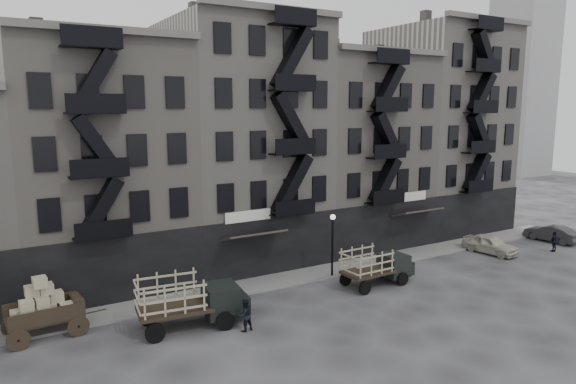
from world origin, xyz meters
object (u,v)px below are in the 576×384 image
wagon (41,302)px  stake_truck_east (377,263)px  car_far (551,233)px  policeman (554,242)px  car_east (490,244)px  stake_truck_west (190,297)px  pedestrian_mid (245,315)px

wagon → stake_truck_east: wagon is taller
car_far → policeman: size_ratio=2.64×
stake_truck_east → car_east: 12.29m
car_far → policeman: (-2.70, -1.96, 0.10)m
stake_truck_west → car_far: 31.99m
stake_truck_east → policeman: 16.96m
stake_truck_west → wagon: bearing=165.2°
stake_truck_west → car_east: (24.59, 1.06, -0.89)m
stake_truck_west → pedestrian_mid: (2.22, -1.83, -0.76)m
car_east → policeman: size_ratio=2.61×
stake_truck_west → car_east: 24.63m
policeman → pedestrian_mid: bearing=6.3°
pedestrian_mid → car_far: bearing=177.3°
stake_truck_east → policeman: stake_truck_east is taller
wagon → pedestrian_mid: (8.84, -4.46, -0.95)m
wagon → car_far: size_ratio=0.91×
stake_truck_east → stake_truck_west: bearing=178.8°
stake_truck_west → car_east: size_ratio=1.39×
stake_truck_east → policeman: bearing=-5.4°
car_far → policeman: bearing=29.3°
pedestrian_mid → policeman: (27.05, 0.64, -0.04)m
stake_truck_east → car_far: size_ratio=1.18×
stake_truck_west → car_far: bearing=8.2°
car_east → policeman: bearing=-33.0°
car_east → policeman: 5.20m
car_east → stake_truck_east: bearing=177.6°
stake_truck_east → car_east: bearing=3.6°
stake_truck_west → car_far: size_ratio=1.37×
wagon → car_east: (31.21, -1.56, -1.08)m
stake_truck_west → pedestrian_mid: 2.98m
wagon → policeman: bearing=-10.7°
wagon → stake_truck_west: size_ratio=0.66×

